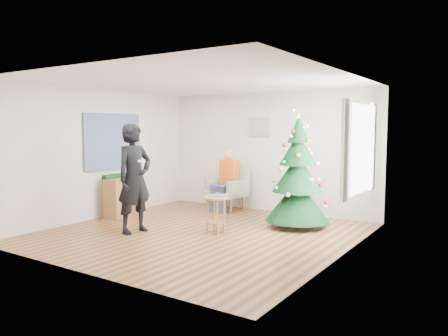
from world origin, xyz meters
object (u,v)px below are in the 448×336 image
Objects in this scene: christmas_tree at (298,175)px; stool at (216,214)px; console at (121,196)px; armchair at (228,193)px; standing_man at (134,178)px.

christmas_tree is 1.70m from stool.
stool is at bearing -23.71° from console.
christmas_tree is 2.14m from armchair.
christmas_tree reaches higher than standing_man.
armchair is 0.54× the size of standing_man.
standing_man is at bearing -138.10° from christmas_tree.
christmas_tree is 2.08× the size of armchair.
standing_man is (-0.24, -2.63, 0.57)m from armchair.
christmas_tree is at bearing -2.69° from console.
console is (-1.33, 0.93, -0.55)m from standing_man.
christmas_tree is 1.12× the size of standing_man.
standing_man reaches higher than armchair.
standing_man is at bearing -54.10° from console.
christmas_tree is 3.31× the size of stool.
console is (-2.55, 0.21, 0.07)m from stool.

